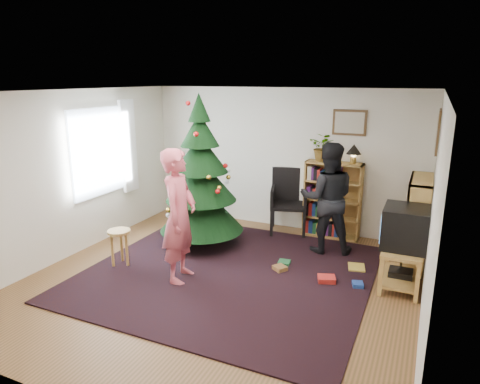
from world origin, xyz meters
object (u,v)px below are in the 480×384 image
at_px(picture_right, 438,132).
at_px(potted_plant, 323,147).
at_px(person_standing, 179,216).
at_px(table_lamp, 354,151).
at_px(christmas_tree, 201,184).
at_px(crt_tv, 405,227).
at_px(armchair, 291,198).
at_px(bookshelf_back, 332,199).
at_px(person_by_chair, 327,198).
at_px(tv_stand, 402,262).
at_px(bookshelf_right, 417,221).
at_px(stool, 119,238).
at_px(picture_back, 350,123).

distance_m(picture_right, potted_plant, 1.85).
xyz_separation_m(person_standing, table_lamp, (1.79, 2.47, 0.62)).
relative_size(picture_right, table_lamp, 1.87).
height_order(christmas_tree, crt_tv, christmas_tree).
bearing_deg(armchair, bookshelf_back, -15.77).
height_order(armchair, person_by_chair, person_by_chair).
distance_m(bookshelf_back, tv_stand, 1.94).
bearing_deg(armchair, potted_plant, -15.30).
height_order(bookshelf_right, person_standing, person_standing).
bearing_deg(crt_tv, person_by_chair, 148.10).
xyz_separation_m(bookshelf_right, person_by_chair, (-1.30, -0.06, 0.20)).
distance_m(bookshelf_back, armchair, 0.73).
height_order(christmas_tree, table_lamp, christmas_tree).
distance_m(crt_tv, stool, 3.92).
height_order(picture_back, crt_tv, picture_back).
bearing_deg(bookshelf_right, stool, 115.03).
xyz_separation_m(person_standing, potted_plant, (1.29, 2.47, 0.64)).
xyz_separation_m(armchair, person_standing, (-0.75, -2.46, 0.29)).
bearing_deg(tv_stand, stool, -164.76).
height_order(crt_tv, armchair, armchair).
distance_m(picture_back, person_standing, 3.27).
xyz_separation_m(picture_back, person_by_chair, (-0.11, -0.84, -1.08)).
bearing_deg(bookshelf_right, picture_right, -65.68).
bearing_deg(potted_plant, bookshelf_back, 0.00).
xyz_separation_m(christmas_tree, stool, (-0.68, -1.21, -0.60)).
xyz_separation_m(bookshelf_back, crt_tv, (1.25, -1.44, 0.15)).
distance_m(picture_back, picture_right, 1.51).
relative_size(bookshelf_right, armchair, 1.16).
xyz_separation_m(picture_right, bookshelf_back, (-1.50, 0.59, -1.29)).
relative_size(christmas_tree, person_by_chair, 1.41).
distance_m(picture_back, christmas_tree, 2.62).
relative_size(christmas_tree, table_lamp, 7.62).
height_order(picture_back, bookshelf_right, picture_back).
distance_m(picture_right, christmas_tree, 3.54).
xyz_separation_m(armchair, person_by_chair, (0.80, -0.69, 0.26)).
bearing_deg(armchair, tv_stand, -52.73).
bearing_deg(bookshelf_back, stool, -135.61).
distance_m(picture_back, bookshelf_back, 1.31).
bearing_deg(picture_right, picture_back, 151.31).
distance_m(bookshelf_right, tv_stand, 0.87).
relative_size(bookshelf_right, person_standing, 0.72).
bearing_deg(table_lamp, person_by_chair, -108.22).
xyz_separation_m(bookshelf_right, stool, (-3.89, -1.82, -0.24)).
bearing_deg(tv_stand, potted_plant, 135.19).
bearing_deg(crt_tv, person_standing, -159.27).
relative_size(tv_stand, person_by_chair, 0.51).
distance_m(picture_back, table_lamp, 0.47).
bearing_deg(person_by_chair, picture_right, 167.83).
xyz_separation_m(picture_right, person_standing, (-2.99, -1.88, -1.05)).
xyz_separation_m(bookshelf_right, tv_stand, (-0.12, -0.79, -0.34)).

